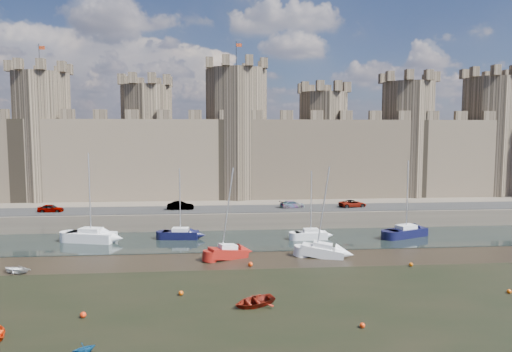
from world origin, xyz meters
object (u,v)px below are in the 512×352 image
Objects in this scene: sailboat_3 at (406,232)px; sailboat_5 at (323,251)px; sailboat_0 at (91,236)px; sailboat_4 at (228,252)px; sailboat_2 at (311,234)px; car_0 at (51,208)px; car_1 at (181,206)px; car_3 at (353,204)px; dinghy_1 at (84,349)px; sailboat_1 at (181,234)px; car_2 at (292,204)px.

sailboat_3 is 1.00× the size of sailboat_5.
sailboat_4 is at bearing -12.82° from sailboat_0.
sailboat_4 reaches higher than sailboat_2.
car_1 reaches higher than car_0.
dinghy_1 is at bearing 132.84° from car_3.
sailboat_2 is at bearing 11.91° from sailboat_4.
sailboat_0 is at bearing -170.16° from sailboat_1.
car_2 is 0.38× the size of sailboat_3.
sailboat_3 is at bearing 50.39° from sailboat_5.
sailboat_2 reaches higher than car_2.
sailboat_3 is (13.87, -10.63, -2.28)m from car_2.
sailboat_5 is at bearing -169.50° from sailboat_3.
sailboat_1 is 31.88m from dinghy_1.
sailboat_4 reaches higher than car_1.
sailboat_1 is at bearing 97.80° from car_3.
sailboat_3 is 1.01× the size of sailboat_4.
sailboat_2 is at bearing 12.85° from sailboat_0.
sailboat_0 is (-37.49, -9.55, -2.22)m from car_3.
car_3 reaches higher than car_2.
car_3 is 50.30m from dinghy_1.
sailboat_3 reaches higher than car_3.
sailboat_1 is at bearing -111.11° from car_0.
car_0 is at bearing 76.61° from car_2.
car_0 is 0.83× the size of car_3.
sailboat_1 is 17.33m from sailboat_2.
sailboat_2 is (17.23, -1.78, -0.01)m from sailboat_1.
car_3 is at bearing 49.43° from sailboat_2.
car_1 is (18.85, 0.50, 0.05)m from car_0.
sailboat_5 is at bearing -115.27° from car_0.
car_3 is 0.45× the size of sailboat_1.
sailboat_2 reaches higher than dinghy_1.
sailboat_4 is at bearing -52.58° from sailboat_1.
dinghy_1 is (-29.76, -40.46, -2.72)m from car_3.
sailboat_4 is at bearing -144.52° from sailboat_2.
sailboat_4 is (17.45, -9.17, -0.12)m from sailboat_0.
sailboat_0 reaches higher than sailboat_2.
car_0 is 0.34× the size of sailboat_5.
sailboat_5 reaches higher than car_1.
dinghy_1 is at bearing -90.57° from sailboat_1.
sailboat_3 is (49.93, -9.64, -2.31)m from car_0.
dinghy_1 is at bearing -138.28° from sailboat_4.
car_1 is at bearing 100.19° from sailboat_1.
sailboat_3 is at bearing 3.31° from sailboat_1.
car_3 is 27.53m from sailboat_4.
car_3 is at bearing -87.55° from car_0.
sailboat_1 is 1.03× the size of sailboat_2.
car_1 is 0.38× the size of sailboat_3.
sailboat_5 reaches higher than sailboat_4.
sailboat_5 is at bearing 143.29° from car_3.
sailboat_1 is 11.63m from sailboat_4.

